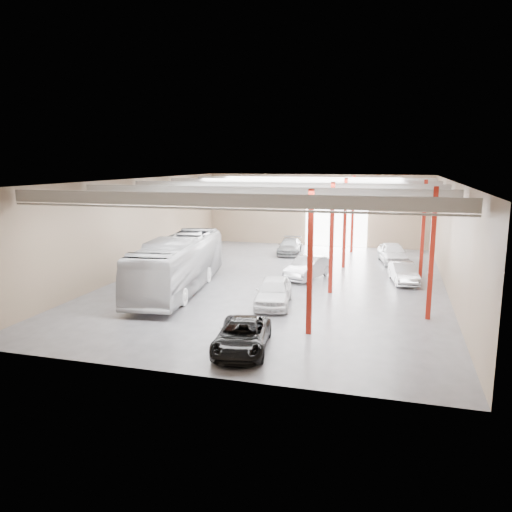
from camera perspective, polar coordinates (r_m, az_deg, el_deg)
The scene contains 8 objects.
depot_shell at distance 34.40m, azimuth 3.14°, elevation 5.31°, with size 22.12×32.12×7.06m.
coach_bus at distance 32.34m, azimuth -8.90°, elevation -0.94°, with size 2.94×12.57×3.50m, color silver.
black_sedan at distance 22.22m, azimuth -1.59°, elevation -9.14°, with size 2.23×4.84×1.34m, color black.
car_row_a at distance 28.97m, azimuth 2.02°, elevation -4.06°, with size 1.95×4.85×1.65m, color white.
car_row_b at distance 35.72m, azimuth 5.95°, elevation -1.34°, with size 1.66×4.77×1.57m, color #AFAEB3.
car_row_c at distance 45.18m, azimuth 3.87°, elevation 1.11°, with size 1.91×4.70×1.36m, color slate.
car_right_near at distance 35.75m, azimuth 16.50°, elevation -1.87°, with size 1.47×4.21×1.39m, color #B4B4B9.
car_right_far at distance 42.43m, azimuth 15.38°, elevation 0.32°, with size 1.97×4.89×1.66m, color white.
Camera 1 is at (7.62, -32.94, 8.23)m, focal length 35.00 mm.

